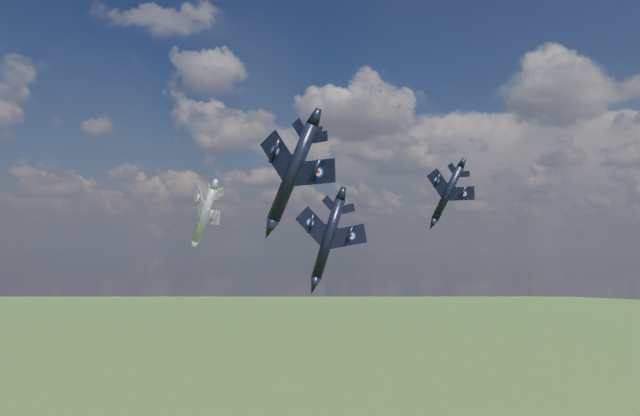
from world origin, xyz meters
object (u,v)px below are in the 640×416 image
Objects in this scene: jet_right_navy at (293,172)px; jet_high_navy at (448,193)px; jet_left_silver at (204,215)px; jet_lead_navy at (328,238)px.

jet_high_navy is at bearing 92.68° from jet_right_navy.
jet_right_navy is 49.39m from jet_high_navy.
jet_high_navy is (-5.17, 49.08, 1.98)m from jet_right_navy.
jet_right_navy is 50.43m from jet_left_silver.
jet_right_navy is 0.93× the size of jet_left_silver.
jet_high_navy is (11.73, 17.23, 7.40)m from jet_lead_navy.
jet_high_navy is 40.19m from jet_left_silver.
jet_lead_navy is 22.12m from jet_high_navy.
jet_high_navy reaches higher than jet_lead_navy.
jet_right_navy is at bearing -79.31° from jet_lead_navy.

